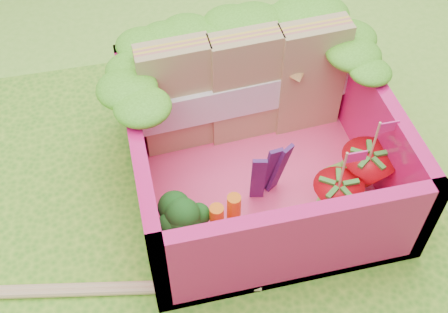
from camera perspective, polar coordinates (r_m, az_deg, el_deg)
name	(u,v)px	position (r m, az deg, el deg)	size (l,w,h in m)	color
ground	(193,211)	(3.01, -3.14, -5.53)	(14.00, 14.00, 0.00)	#7ECB39
placemat	(193,209)	(2.99, -3.15, -5.36)	(2.60, 2.60, 0.03)	#4FA124
bento_floor	(258,177)	(3.08, 3.48, -2.14)	(1.30, 1.30, 0.05)	#FF417B
bento_box	(260,147)	(2.89, 3.71, 0.98)	(1.30, 1.30, 0.55)	#DD1266
lettuce_ruffle	(239,40)	(2.99, 1.56, 11.79)	(1.43, 0.77, 0.11)	#3E921A
sandwich_stack	(245,87)	(3.05, 2.12, 7.02)	(1.22, 0.24, 0.67)	tan
broccoli	(185,220)	(2.66, -3.97, -6.49)	(0.30, 0.30, 0.26)	#5C8F45
carrot_sticks	(225,218)	(2.72, 0.14, -6.31)	(0.16, 0.11, 0.25)	orange
purple_wedges	(270,172)	(2.82, 4.66, -1.62)	(0.19, 0.09, 0.38)	#3B1753
strawberry_left	(335,201)	(2.83, 11.25, -4.42)	(0.25, 0.25, 0.49)	red
strawberry_right	(365,174)	(2.96, 14.12, -1.72)	(0.28, 0.28, 0.52)	red
snap_peas	(344,196)	(3.00, 12.12, -3.92)	(0.62, 0.53, 0.05)	green
chopsticks	(22,291)	(2.86, -19.84, -12.77)	(2.32, 0.50, 0.04)	#E6B67E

